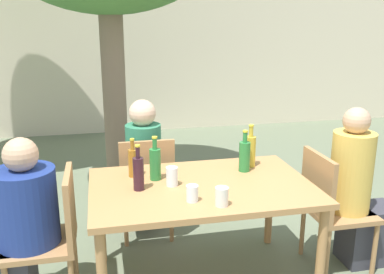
{
  "coord_description": "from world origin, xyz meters",
  "views": [
    {
      "loc": [
        -0.64,
        -2.61,
        1.83
      ],
      "look_at": [
        0.0,
        0.3,
        1.0
      ],
      "focal_mm": 40.0,
      "sensor_mm": 36.0,
      "label": 1
    }
  ],
  "objects_px": {
    "amber_bottle_3": "(133,162)",
    "person_seated_0": "(15,234)",
    "drinking_glass_1": "(192,193)",
    "person_seated_1": "(359,197)",
    "dining_table_front": "(201,195)",
    "patio_chair_1": "(330,204)",
    "patio_chair_2": "(146,182)",
    "person_seated_2": "(143,171)",
    "drinking_glass_0": "(222,197)",
    "wine_bottle_4": "(138,173)",
    "drinking_glass_2": "(172,176)",
    "green_bottle_0": "(245,155)",
    "patio_chair_0": "(54,231)",
    "green_bottle_2": "(155,163)",
    "oil_cruet_1": "(250,150)"
  },
  "relations": [
    {
      "from": "amber_bottle_3",
      "to": "person_seated_0",
      "type": "bearing_deg",
      "value": -161.89
    },
    {
      "from": "drinking_glass_1",
      "to": "person_seated_1",
      "type": "bearing_deg",
      "value": 10.71
    },
    {
      "from": "dining_table_front",
      "to": "person_seated_0",
      "type": "height_order",
      "value": "person_seated_0"
    },
    {
      "from": "patio_chair_1",
      "to": "amber_bottle_3",
      "type": "height_order",
      "value": "amber_bottle_3"
    },
    {
      "from": "patio_chair_2",
      "to": "person_seated_2",
      "type": "bearing_deg",
      "value": -90.0
    },
    {
      "from": "person_seated_1",
      "to": "patio_chair_1",
      "type": "bearing_deg",
      "value": 90.0
    },
    {
      "from": "amber_bottle_3",
      "to": "drinking_glass_0",
      "type": "height_order",
      "value": "amber_bottle_3"
    },
    {
      "from": "patio_chair_1",
      "to": "drinking_glass_1",
      "type": "distance_m",
      "value": 1.16
    },
    {
      "from": "wine_bottle_4",
      "to": "drinking_glass_2",
      "type": "distance_m",
      "value": 0.23
    },
    {
      "from": "amber_bottle_3",
      "to": "patio_chair_2",
      "type": "bearing_deg",
      "value": 73.46
    },
    {
      "from": "person_seated_2",
      "to": "wine_bottle_4",
      "type": "relative_size",
      "value": 3.86
    },
    {
      "from": "green_bottle_0",
      "to": "drinking_glass_1",
      "type": "bearing_deg",
      "value": -137.8
    },
    {
      "from": "amber_bottle_3",
      "to": "drinking_glass_2",
      "type": "xyz_separation_m",
      "value": [
        0.24,
        -0.23,
        -0.04
      ]
    },
    {
      "from": "patio_chair_0",
      "to": "person_seated_0",
      "type": "relative_size",
      "value": 0.79
    },
    {
      "from": "dining_table_front",
      "to": "green_bottle_2",
      "type": "relative_size",
      "value": 4.81
    },
    {
      "from": "dining_table_front",
      "to": "person_seated_2",
      "type": "height_order",
      "value": "person_seated_2"
    },
    {
      "from": "patio_chair_2",
      "to": "person_seated_2",
      "type": "xyz_separation_m",
      "value": [
        -0.0,
        0.24,
        0.02
      ]
    },
    {
      "from": "patio_chair_1",
      "to": "green_bottle_2",
      "type": "xyz_separation_m",
      "value": [
        -1.27,
        0.16,
        0.36
      ]
    },
    {
      "from": "patio_chair_1",
      "to": "drinking_glass_0",
      "type": "height_order",
      "value": "patio_chair_1"
    },
    {
      "from": "green_bottle_2",
      "to": "patio_chair_2",
      "type": "bearing_deg",
      "value": 90.69
    },
    {
      "from": "patio_chair_2",
      "to": "person_seated_0",
      "type": "relative_size",
      "value": 0.79
    },
    {
      "from": "person_seated_0",
      "to": "drinking_glass_2",
      "type": "height_order",
      "value": "person_seated_0"
    },
    {
      "from": "green_bottle_2",
      "to": "oil_cruet_1",
      "type": "bearing_deg",
      "value": 9.24
    },
    {
      "from": "person_seated_1",
      "to": "drinking_glass_2",
      "type": "bearing_deg",
      "value": 88.99
    },
    {
      "from": "dining_table_front",
      "to": "person_seated_1",
      "type": "xyz_separation_m",
      "value": [
        1.21,
        -0.0,
        -0.13
      ]
    },
    {
      "from": "patio_chair_1",
      "to": "green_bottle_0",
      "type": "height_order",
      "value": "green_bottle_0"
    },
    {
      "from": "patio_chair_0",
      "to": "wine_bottle_4",
      "type": "height_order",
      "value": "wine_bottle_4"
    },
    {
      "from": "patio_chair_1",
      "to": "drinking_glass_1",
      "type": "relative_size",
      "value": 8.78
    },
    {
      "from": "patio_chair_2",
      "to": "person_seated_0",
      "type": "distance_m",
      "value": 1.16
    },
    {
      "from": "green_bottle_0",
      "to": "person_seated_0",
      "type": "bearing_deg",
      "value": -173.15
    },
    {
      "from": "dining_table_front",
      "to": "patio_chair_0",
      "type": "distance_m",
      "value": 0.99
    },
    {
      "from": "person_seated_1",
      "to": "drinking_glass_0",
      "type": "bearing_deg",
      "value": 106.68
    },
    {
      "from": "amber_bottle_3",
      "to": "drinking_glass_1",
      "type": "distance_m",
      "value": 0.6
    },
    {
      "from": "patio_chair_2",
      "to": "oil_cruet_1",
      "type": "distance_m",
      "value": 0.94
    },
    {
      "from": "patio_chair_1",
      "to": "person_seated_1",
      "type": "bearing_deg",
      "value": -90.0
    },
    {
      "from": "green_bottle_0",
      "to": "wine_bottle_4",
      "type": "distance_m",
      "value": 0.81
    },
    {
      "from": "patio_chair_1",
      "to": "person_seated_2",
      "type": "xyz_separation_m",
      "value": [
        -1.27,
        0.96,
        0.02
      ]
    },
    {
      "from": "oil_cruet_1",
      "to": "drinking_glass_1",
      "type": "xyz_separation_m",
      "value": [
        -0.56,
        -0.53,
        -0.07
      ]
    },
    {
      "from": "drinking_glass_2",
      "to": "oil_cruet_1",
      "type": "bearing_deg",
      "value": 21.66
    },
    {
      "from": "dining_table_front",
      "to": "green_bottle_0",
      "type": "xyz_separation_m",
      "value": [
        0.37,
        0.19,
        0.2
      ]
    },
    {
      "from": "person_seated_1",
      "to": "drinking_glass_1",
      "type": "bearing_deg",
      "value": 100.71
    },
    {
      "from": "wine_bottle_4",
      "to": "green_bottle_0",
      "type": "bearing_deg",
      "value": 13.63
    },
    {
      "from": "patio_chair_0",
      "to": "drinking_glass_2",
      "type": "bearing_deg",
      "value": 91.83
    },
    {
      "from": "person_seated_1",
      "to": "wine_bottle_4",
      "type": "relative_size",
      "value": 4.02
    },
    {
      "from": "patio_chair_2",
      "to": "amber_bottle_3",
      "type": "relative_size",
      "value": 3.24
    },
    {
      "from": "green_bottle_2",
      "to": "amber_bottle_3",
      "type": "relative_size",
      "value": 1.11
    },
    {
      "from": "person_seated_2",
      "to": "drinking_glass_2",
      "type": "xyz_separation_m",
      "value": [
        0.1,
        -0.93,
        0.29
      ]
    },
    {
      "from": "patio_chair_2",
      "to": "wine_bottle_4",
      "type": "height_order",
      "value": "wine_bottle_4"
    },
    {
      "from": "person_seated_0",
      "to": "drinking_glass_0",
      "type": "height_order",
      "value": "person_seated_0"
    },
    {
      "from": "patio_chair_1",
      "to": "person_seated_2",
      "type": "bearing_deg",
      "value": 53.07
    }
  ]
}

